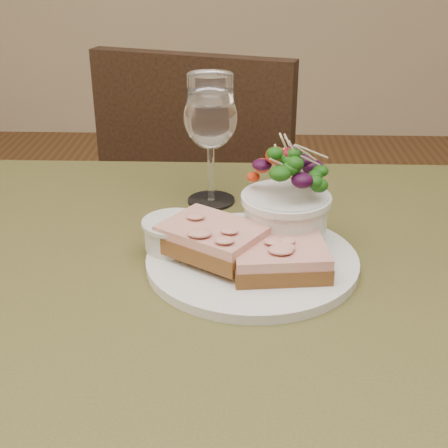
{
  "coord_description": "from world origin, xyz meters",
  "views": [
    {
      "loc": [
        0.03,
        -0.62,
        1.12
      ],
      "look_at": [
        0.01,
        0.02,
        0.81
      ],
      "focal_mm": 50.0,
      "sensor_mm": 36.0,
      "label": 1
    }
  ],
  "objects_px": {
    "chair_far": "(221,283)",
    "dinner_plate": "(252,261)",
    "salad_bowl": "(286,196)",
    "wine_glass": "(211,121)",
    "cafe_table": "(219,352)",
    "sandwich_front": "(280,259)",
    "ramekin": "(175,233)",
    "sandwich_back": "(213,239)"
  },
  "relations": [
    {
      "from": "cafe_table",
      "to": "chair_far",
      "type": "distance_m",
      "value": 0.84
    },
    {
      "from": "cafe_table",
      "to": "sandwich_back",
      "type": "xyz_separation_m",
      "value": [
        -0.01,
        0.03,
        0.14
      ]
    },
    {
      "from": "sandwich_front",
      "to": "sandwich_back",
      "type": "distance_m",
      "value": 0.08
    },
    {
      "from": "cafe_table",
      "to": "sandwich_front",
      "type": "xyz_separation_m",
      "value": [
        0.07,
        0.0,
        0.13
      ]
    },
    {
      "from": "ramekin",
      "to": "salad_bowl",
      "type": "relative_size",
      "value": 0.58
    },
    {
      "from": "cafe_table",
      "to": "ramekin",
      "type": "distance_m",
      "value": 0.16
    },
    {
      "from": "cafe_table",
      "to": "dinner_plate",
      "type": "bearing_deg",
      "value": 43.47
    },
    {
      "from": "cafe_table",
      "to": "sandwich_front",
      "type": "height_order",
      "value": "sandwich_front"
    },
    {
      "from": "salad_bowl",
      "to": "cafe_table",
      "type": "bearing_deg",
      "value": -133.58
    },
    {
      "from": "sandwich_front",
      "to": "chair_far",
      "type": "bearing_deg",
      "value": 91.04
    },
    {
      "from": "sandwich_front",
      "to": "ramekin",
      "type": "xyz_separation_m",
      "value": [
        -0.13,
        0.05,
        0.0
      ]
    },
    {
      "from": "sandwich_back",
      "to": "sandwich_front",
      "type": "bearing_deg",
      "value": 11.79
    },
    {
      "from": "salad_bowl",
      "to": "wine_glass",
      "type": "height_order",
      "value": "wine_glass"
    },
    {
      "from": "chair_far",
      "to": "salad_bowl",
      "type": "relative_size",
      "value": 7.09
    },
    {
      "from": "sandwich_back",
      "to": "ramekin",
      "type": "distance_m",
      "value": 0.05
    },
    {
      "from": "ramekin",
      "to": "dinner_plate",
      "type": "bearing_deg",
      "value": -12.61
    },
    {
      "from": "chair_far",
      "to": "dinner_plate",
      "type": "relative_size",
      "value": 3.54
    },
    {
      "from": "sandwich_front",
      "to": "salad_bowl",
      "type": "height_order",
      "value": "salad_bowl"
    },
    {
      "from": "sandwich_back",
      "to": "wine_glass",
      "type": "relative_size",
      "value": 0.83
    },
    {
      "from": "cafe_table",
      "to": "wine_glass",
      "type": "xyz_separation_m",
      "value": [
        -0.02,
        0.23,
        0.22
      ]
    },
    {
      "from": "salad_bowl",
      "to": "wine_glass",
      "type": "relative_size",
      "value": 0.73
    },
    {
      "from": "ramekin",
      "to": "wine_glass",
      "type": "relative_size",
      "value": 0.42
    },
    {
      "from": "sandwich_front",
      "to": "salad_bowl",
      "type": "xyz_separation_m",
      "value": [
        0.01,
        0.08,
        0.04
      ]
    },
    {
      "from": "cafe_table",
      "to": "dinner_plate",
      "type": "distance_m",
      "value": 0.12
    },
    {
      "from": "ramekin",
      "to": "wine_glass",
      "type": "distance_m",
      "value": 0.2
    },
    {
      "from": "sandwich_back",
      "to": "salad_bowl",
      "type": "height_order",
      "value": "salad_bowl"
    },
    {
      "from": "sandwich_front",
      "to": "sandwich_back",
      "type": "height_order",
      "value": "sandwich_back"
    },
    {
      "from": "ramekin",
      "to": "chair_far",
      "type": "bearing_deg",
      "value": 87.79
    },
    {
      "from": "chair_far",
      "to": "dinner_plate",
      "type": "xyz_separation_m",
      "value": [
        0.07,
        -0.72,
        0.46
      ]
    },
    {
      "from": "chair_far",
      "to": "sandwich_front",
      "type": "bearing_deg",
      "value": 114.92
    },
    {
      "from": "cafe_table",
      "to": "sandwich_front",
      "type": "distance_m",
      "value": 0.15
    },
    {
      "from": "sandwich_front",
      "to": "wine_glass",
      "type": "relative_size",
      "value": 0.66
    },
    {
      "from": "cafe_table",
      "to": "sandwich_back",
      "type": "height_order",
      "value": "sandwich_back"
    },
    {
      "from": "salad_bowl",
      "to": "wine_glass",
      "type": "bearing_deg",
      "value": 124.68
    },
    {
      "from": "dinner_plate",
      "to": "salad_bowl",
      "type": "height_order",
      "value": "salad_bowl"
    },
    {
      "from": "chair_far",
      "to": "wine_glass",
      "type": "height_order",
      "value": "wine_glass"
    },
    {
      "from": "ramekin",
      "to": "wine_glass",
      "type": "bearing_deg",
      "value": 78.27
    },
    {
      "from": "ramekin",
      "to": "sandwich_front",
      "type": "bearing_deg",
      "value": -23.24
    },
    {
      "from": "chair_far",
      "to": "dinner_plate",
      "type": "height_order",
      "value": "chair_far"
    },
    {
      "from": "chair_far",
      "to": "sandwich_back",
      "type": "distance_m",
      "value": 0.88
    },
    {
      "from": "sandwich_front",
      "to": "ramekin",
      "type": "bearing_deg",
      "value": 150.34
    },
    {
      "from": "cafe_table",
      "to": "wine_glass",
      "type": "distance_m",
      "value": 0.32
    }
  ]
}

